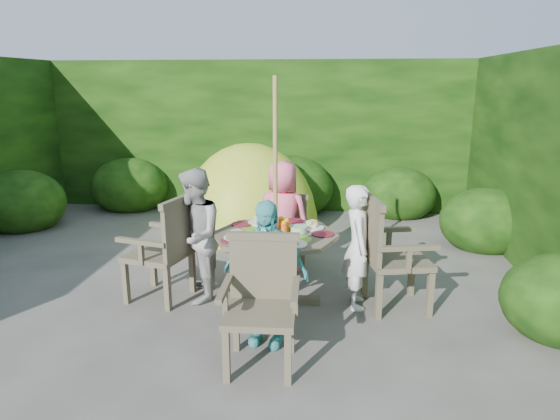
# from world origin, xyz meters

# --- Properties ---
(ground) EXTENTS (60.00, 60.00, 0.00)m
(ground) POSITION_xyz_m (0.00, 0.00, 0.00)
(ground) COLOR #4A4742
(ground) RESTS_ON ground
(hedge_enclosure) EXTENTS (9.00, 9.00, 2.50)m
(hedge_enclosure) POSITION_xyz_m (0.00, 1.33, 1.25)
(hedge_enclosure) COLOR black
(hedge_enclosure) RESTS_ON ground
(patio_table) EXTENTS (1.26, 1.26, 0.86)m
(patio_table) POSITION_xyz_m (0.79, -0.22, 0.60)
(patio_table) COLOR #443D2C
(patio_table) RESTS_ON ground
(parasol_pole) EXTENTS (0.04, 0.04, 2.20)m
(parasol_pole) POSITION_xyz_m (0.78, -0.22, 1.10)
(parasol_pole) COLOR olive
(parasol_pole) RESTS_ON ground
(garden_chair_right) EXTENTS (0.68, 0.74, 1.06)m
(garden_chair_right) POSITION_xyz_m (1.87, -0.21, 0.57)
(garden_chair_right) COLOR #443D2C
(garden_chair_right) RESTS_ON ground
(garden_chair_left) EXTENTS (0.67, 0.73, 1.03)m
(garden_chair_left) POSITION_xyz_m (-0.31, -0.27, 0.55)
(garden_chair_left) COLOR #443D2C
(garden_chair_left) RESTS_ON ground
(garden_chair_back) EXTENTS (0.58, 0.53, 0.85)m
(garden_chair_back) POSITION_xyz_m (0.77, 0.89, 0.45)
(garden_chair_back) COLOR #443D2C
(garden_chair_back) RESTS_ON ground
(garden_chair_front) EXTENTS (0.60, 0.54, 0.97)m
(garden_chair_front) POSITION_xyz_m (0.81, -1.31, 0.52)
(garden_chair_front) COLOR #443D2C
(garden_chair_front) RESTS_ON ground
(child_right) EXTENTS (0.32, 0.46, 1.21)m
(child_right) POSITION_xyz_m (1.58, -0.20, 0.61)
(child_right) COLOR white
(child_right) RESTS_ON ground
(child_left) EXTENTS (0.62, 0.74, 1.34)m
(child_left) POSITION_xyz_m (-0.02, -0.24, 0.67)
(child_left) COLOR #A9A8A4
(child_left) RESTS_ON ground
(child_back) EXTENTS (0.72, 0.57, 1.30)m
(child_back) POSITION_xyz_m (0.77, 0.58, 0.65)
(child_back) COLOR #FA6784
(child_back) RESTS_ON ground
(child_front) EXTENTS (0.77, 0.43, 1.24)m
(child_front) POSITION_xyz_m (0.80, -1.02, 0.62)
(child_front) COLOR #53BFC3
(child_front) RESTS_ON ground
(dome_tent) EXTENTS (2.62, 2.62, 2.55)m
(dome_tent) POSITION_xyz_m (0.06, 2.39, 0.00)
(dome_tent) COLOR #9FC926
(dome_tent) RESTS_ON ground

